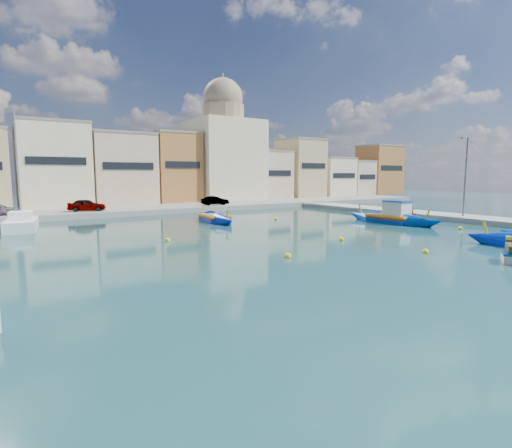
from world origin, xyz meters
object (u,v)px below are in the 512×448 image
object	(u,v)px
quay_street_lamp	(465,176)
luzzu_green	(215,219)
luzzu_turquoise_cabin	(391,219)
luzzu_cyan_mid	(401,216)
yacht_north	(23,223)
church_block	(224,149)

from	to	relation	value
quay_street_lamp	luzzu_green	world-z (taller)	quay_street_lamp
luzzu_turquoise_cabin	luzzu_cyan_mid	size ratio (longest dim) A/B	1.39
yacht_north	luzzu_cyan_mid	bearing A→B (deg)	-21.15
church_block	luzzu_cyan_mid	size ratio (longest dim) A/B	2.58
church_block	yacht_north	size ratio (longest dim) A/B	1.86
luzzu_green	quay_street_lamp	bearing A→B (deg)	-32.59
quay_street_lamp	luzzu_green	distance (m)	24.20
luzzu_turquoise_cabin	luzzu_cyan_mid	bearing A→B (deg)	27.23
yacht_north	luzzu_green	bearing A→B (deg)	-18.40
luzzu_cyan_mid	yacht_north	xyz separation A→B (m)	(-33.21, 12.85, 0.17)
quay_street_lamp	luzzu_green	xyz separation A→B (m)	(-20.10, 12.85, -4.07)
luzzu_turquoise_cabin	luzzu_cyan_mid	xyz separation A→B (m)	(4.33, 2.23, -0.16)
church_block	luzzu_turquoise_cabin	world-z (taller)	church_block
luzzu_turquoise_cabin	luzzu_green	bearing A→B (deg)	143.38
church_block	yacht_north	distance (m)	33.40
quay_street_lamp	luzzu_cyan_mid	xyz separation A→B (m)	(-2.44, 5.17, -4.10)
luzzu_cyan_mid	quay_street_lamp	bearing A→B (deg)	-64.70
quay_street_lamp	luzzu_cyan_mid	size ratio (longest dim) A/B	1.08
luzzu_turquoise_cabin	luzzu_green	size ratio (longest dim) A/B	1.26
luzzu_green	yacht_north	xyz separation A→B (m)	(-15.56, 5.17, 0.13)
church_block	luzzu_cyan_mid	world-z (taller)	church_block
luzzu_cyan_mid	yacht_north	bearing A→B (deg)	158.85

